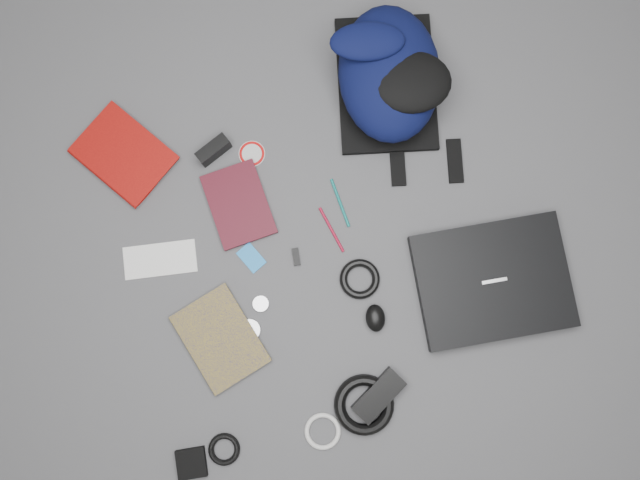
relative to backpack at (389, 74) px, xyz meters
name	(u,v)px	position (x,y,z in m)	size (l,w,h in m)	color
ground	(320,241)	(-0.36, -0.31, -0.09)	(4.00, 4.00, 0.00)	#4F4F51
backpack	(389,74)	(0.00, 0.00, 0.00)	(0.29, 0.42, 0.18)	black
laptop	(492,281)	(0.01, -0.62, -0.07)	(0.40, 0.31, 0.04)	black
textbook_red	(101,180)	(-0.83, 0.10, -0.07)	(0.19, 0.25, 0.03)	maroon
comic_book	(192,357)	(-0.81, -0.44, -0.08)	(0.18, 0.24, 0.02)	gold
envelope	(160,259)	(-0.78, -0.17, -0.09)	(0.20, 0.09, 0.00)	white
dvd_case	(239,205)	(-0.52, -0.13, -0.08)	(0.15, 0.22, 0.02)	#3B0B13
compact_camera	(214,150)	(-0.51, 0.04, -0.06)	(0.10, 0.03, 0.05)	black
sticker_disc	(252,154)	(-0.42, -0.01, -0.09)	(0.07, 0.07, 0.00)	silver
pen_teal	(340,203)	(-0.26, -0.24, -0.08)	(0.01, 0.01, 0.14)	#0B6762
pen_red	(332,230)	(-0.32, -0.30, -0.08)	(0.01, 0.01, 0.14)	maroon
id_badge	(251,258)	(-0.55, -0.27, -0.09)	(0.05, 0.07, 0.00)	#1C7DD2
usb_black	(296,257)	(-0.44, -0.32, -0.08)	(0.02, 0.05, 0.01)	black
mouse	(375,318)	(-0.32, -0.57, -0.07)	(0.05, 0.07, 0.04)	black
headphone_left	(261,304)	(-0.58, -0.40, -0.08)	(0.04, 0.04, 0.01)	#B8B8BB
headphone_right	(250,330)	(-0.64, -0.45, -0.08)	(0.06, 0.06, 0.01)	#A8A8AA
cable_coil	(360,279)	(-0.31, -0.46, -0.08)	(0.11, 0.11, 0.02)	black
power_brick	(379,395)	(-0.40, -0.75, -0.07)	(0.15, 0.06, 0.04)	black
power_cord_coil	(364,405)	(-0.45, -0.76, -0.07)	(0.16, 0.16, 0.03)	black
pouch	(191,463)	(-0.92, -0.69, -0.08)	(0.08, 0.08, 0.02)	black
earbud_coil	(224,449)	(-0.83, -0.70, -0.08)	(0.08, 0.08, 0.02)	black
white_cable_coil	(323,431)	(-0.58, -0.77, -0.08)	(0.10, 0.10, 0.01)	silver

